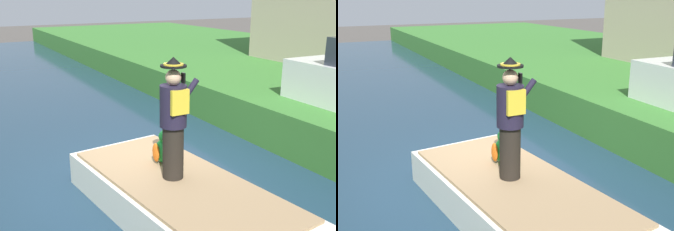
% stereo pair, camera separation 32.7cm
% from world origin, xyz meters
% --- Properties ---
extents(ground_plane, '(80.00, 80.00, 0.00)m').
position_xyz_m(ground_plane, '(0.00, 0.00, 0.00)').
color(ground_plane, '#4C4742').
extents(canal_water, '(6.22, 48.00, 0.10)m').
position_xyz_m(canal_water, '(0.00, 0.00, 0.05)').
color(canal_water, '#1E384C').
rests_on(canal_water, ground).
extents(boat, '(2.22, 4.36, 0.61)m').
position_xyz_m(boat, '(0.00, -1.59, 0.40)').
color(boat, silver).
rests_on(boat, canal_water).
extents(person_pirate, '(0.61, 0.42, 1.85)m').
position_xyz_m(person_pirate, '(-0.02, -1.44, 1.64)').
color(person_pirate, black).
rests_on(person_pirate, boat).
extents(parrot_plush, '(0.36, 0.34, 0.57)m').
position_xyz_m(parrot_plush, '(0.13, -0.86, 0.95)').
color(parrot_plush, green).
rests_on(parrot_plush, boat).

